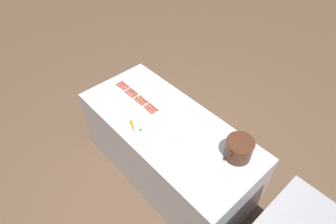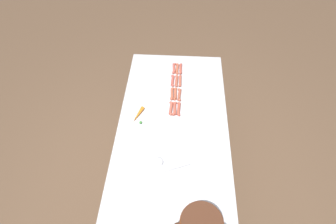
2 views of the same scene
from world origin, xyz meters
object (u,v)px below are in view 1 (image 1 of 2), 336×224
at_px(hot_dog_1, 134,91).
at_px(hot_dog_3, 154,107).
at_px(hot_dog_6, 141,100).
at_px(hot_dog_5, 132,93).
at_px(hot_dog_7, 151,108).
at_px(hot_dog_0, 125,84).
at_px(serving_spoon, 182,139).
at_px(bean_pot, 239,148).
at_px(hot_dog_10, 138,101).
at_px(hot_dog_9, 129,94).
at_px(hot_dog_2, 144,99).
at_px(hot_dog_4, 123,85).
at_px(carrot, 134,127).
at_px(hot_dog_11, 148,110).
at_px(hot_dog_8, 120,86).

height_order(hot_dog_1, hot_dog_3, same).
bearing_deg(hot_dog_6, hot_dog_5, -91.67).
bearing_deg(hot_dog_7, hot_dog_5, -90.53).
height_order(hot_dog_0, serving_spoon, hot_dog_0).
relative_size(hot_dog_0, bean_pot, 0.49).
distance_m(hot_dog_3, hot_dog_10, 0.19).
xyz_separation_m(hot_dog_5, bean_pot, (-0.19, 1.33, 0.10)).
relative_size(hot_dog_9, bean_pot, 0.49).
bearing_deg(hot_dog_9, hot_dog_2, 111.04).
relative_size(hot_dog_1, hot_dog_9, 1.00).
height_order(hot_dog_1, bean_pot, bean_pot).
distance_m(hot_dog_0, bean_pot, 1.51).
distance_m(hot_dog_0, hot_dog_4, 0.03).
relative_size(bean_pot, carrot, 1.77).
xyz_separation_m(hot_dog_1, hot_dog_6, (0.04, 0.17, 0.00)).
height_order(hot_dog_2, hot_dog_4, same).
distance_m(hot_dog_0, hot_dog_7, 0.51).
relative_size(hot_dog_7, serving_spoon, 0.58).
xyz_separation_m(hot_dog_0, hot_dog_1, (0.00, 0.17, 0.00)).
relative_size(hot_dog_7, bean_pot, 0.49).
bearing_deg(hot_dog_0, hot_dog_3, 89.77).
relative_size(hot_dog_5, hot_dog_11, 1.00).
relative_size(hot_dog_0, hot_dog_2, 1.00).
height_order(hot_dog_2, hot_dog_9, same).
height_order(hot_dog_4, serving_spoon, hot_dog_4).
bearing_deg(hot_dog_10, bean_pot, 100.71).
bearing_deg(hot_dog_4, hot_dog_3, 93.54).
xyz_separation_m(hot_dog_2, hot_dog_4, (0.03, -0.35, 0.00)).
xyz_separation_m(hot_dog_3, bean_pot, (-0.15, 0.98, 0.10)).
height_order(hot_dog_3, hot_dog_10, same).
distance_m(hot_dog_3, hot_dog_8, 0.52).
bearing_deg(hot_dog_0, hot_dog_10, 78.72).
relative_size(hot_dog_2, hot_dog_5, 1.00).
bearing_deg(hot_dog_6, serving_spoon, 86.28).
relative_size(hot_dog_4, hot_dog_5, 1.00).
height_order(hot_dog_6, serving_spoon, hot_dog_6).
distance_m(hot_dog_7, hot_dog_8, 0.51).
height_order(hot_dog_4, hot_dog_7, same).
height_order(hot_dog_8, hot_dog_11, same).
bearing_deg(bean_pot, hot_dog_2, -82.39).
bearing_deg(hot_dog_10, hot_dog_4, -95.74).
bearing_deg(carrot, hot_dog_11, -160.40).
bearing_deg(hot_dog_6, hot_dog_10, 0.39).
distance_m(hot_dog_3, carrot, 0.35).
bearing_deg(bean_pot, hot_dog_10, -79.29).
distance_m(hot_dog_10, carrot, 0.38).
xyz_separation_m(hot_dog_6, bean_pot, (-0.19, 1.16, 0.10)).
height_order(hot_dog_10, bean_pot, bean_pot).
relative_size(hot_dog_6, serving_spoon, 0.58).
bearing_deg(hot_dog_11, hot_dog_7, 178.24).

